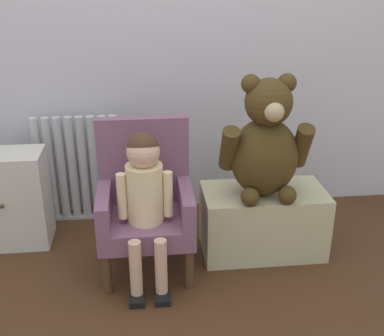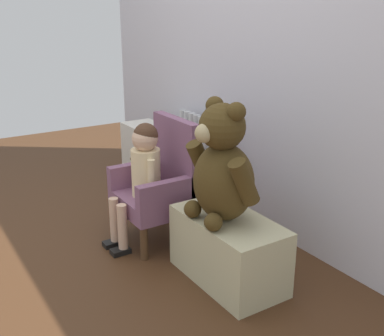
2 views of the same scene
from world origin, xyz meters
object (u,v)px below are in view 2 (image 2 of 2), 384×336
radiator (199,159)px  large_teddy_bear (222,169)px  low_bench (228,249)px  small_dresser (148,159)px  child_armchair (160,184)px  child_figure (142,167)px

radiator → large_teddy_bear: (0.96, -0.50, 0.30)m
radiator → low_bench: (0.98, -0.46, -0.14)m
small_dresser → child_armchair: bearing=-21.8°
child_armchair → low_bench: 0.64m
radiator → small_dresser: 0.42m
low_bench → small_dresser: bearing=170.3°
small_dresser → child_armchair: (0.72, -0.29, 0.09)m
radiator → child_figure: child_figure is taller
low_bench → large_teddy_bear: (-0.02, -0.03, 0.44)m
small_dresser → low_bench: 1.35m
small_dresser → child_figure: size_ratio=0.71×
child_figure → large_teddy_bear: size_ratio=1.21×
radiator → small_dresser: (-0.34, -0.23, -0.05)m
small_dresser → low_bench: small_dresser is taller
radiator → low_bench: size_ratio=1.01×
child_figure → child_armchair: bearing=90.0°
small_dresser → large_teddy_bear: size_ratio=0.86×
radiator → large_teddy_bear: size_ratio=1.05×
radiator → child_figure: (0.38, -0.64, 0.17)m
radiator → child_armchair: size_ratio=0.85×
child_armchair → child_figure: child_armchair is taller
radiator → child_figure: size_ratio=0.86×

